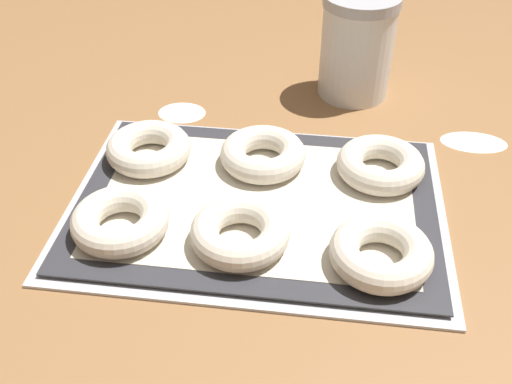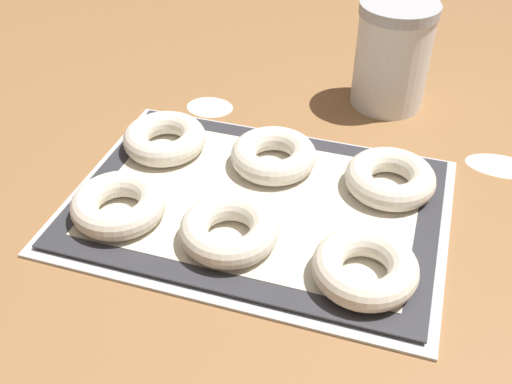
# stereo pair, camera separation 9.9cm
# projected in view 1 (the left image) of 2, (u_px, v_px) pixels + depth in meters

# --- Properties ---
(ground_plane) EXTENTS (2.80, 2.80, 0.00)m
(ground_plane) POSITION_uv_depth(u_px,v_px,m) (270.00, 208.00, 0.74)
(ground_plane) COLOR olive
(baking_tray) EXTENTS (0.46, 0.33, 0.01)m
(baking_tray) POSITION_uv_depth(u_px,v_px,m) (256.00, 207.00, 0.74)
(baking_tray) COLOR silver
(baking_tray) RESTS_ON ground_plane
(baking_mat) EXTENTS (0.44, 0.31, 0.00)m
(baking_mat) POSITION_uv_depth(u_px,v_px,m) (256.00, 204.00, 0.74)
(baking_mat) COLOR #333338
(baking_mat) RESTS_ON baking_tray
(bagel_front_left) EXTENTS (0.11, 0.11, 0.03)m
(bagel_front_left) POSITION_uv_depth(u_px,v_px,m) (120.00, 220.00, 0.68)
(bagel_front_left) COLOR silver
(bagel_front_left) RESTS_ON baking_mat
(bagel_front_center) EXTENTS (0.11, 0.11, 0.03)m
(bagel_front_center) POSITION_uv_depth(u_px,v_px,m) (240.00, 232.00, 0.67)
(bagel_front_center) COLOR silver
(bagel_front_center) RESTS_ON baking_mat
(bagel_front_right) EXTENTS (0.11, 0.11, 0.03)m
(bagel_front_right) POSITION_uv_depth(u_px,v_px,m) (381.00, 253.00, 0.64)
(bagel_front_right) COLOR silver
(bagel_front_right) RESTS_ON baking_mat
(bagel_back_left) EXTENTS (0.11, 0.11, 0.03)m
(bagel_back_left) POSITION_uv_depth(u_px,v_px,m) (149.00, 148.00, 0.80)
(bagel_back_left) COLOR silver
(bagel_back_left) RESTS_ON baking_mat
(bagel_back_center) EXTENTS (0.11, 0.11, 0.03)m
(bagel_back_center) POSITION_uv_depth(u_px,v_px,m) (263.00, 154.00, 0.79)
(bagel_back_center) COLOR silver
(bagel_back_center) RESTS_ON baking_mat
(bagel_back_right) EXTENTS (0.11, 0.11, 0.03)m
(bagel_back_right) POSITION_uv_depth(u_px,v_px,m) (380.00, 164.00, 0.77)
(bagel_back_right) COLOR silver
(bagel_back_right) RESTS_ON baking_mat
(flour_canister) EXTENTS (0.12, 0.12, 0.16)m
(flour_canister) POSITION_uv_depth(u_px,v_px,m) (357.00, 46.00, 0.92)
(flour_canister) COLOR white
(flour_canister) RESTS_ON ground_plane
(flour_patch_near) EXTENTS (0.07, 0.06, 0.00)m
(flour_patch_near) POSITION_uv_depth(u_px,v_px,m) (182.00, 112.00, 0.92)
(flour_patch_near) COLOR white
(flour_patch_near) RESTS_ON ground_plane
(flour_patch_far) EXTENTS (0.09, 0.05, 0.00)m
(flour_patch_far) POSITION_uv_depth(u_px,v_px,m) (474.00, 141.00, 0.86)
(flour_patch_far) COLOR white
(flour_patch_far) RESTS_ON ground_plane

